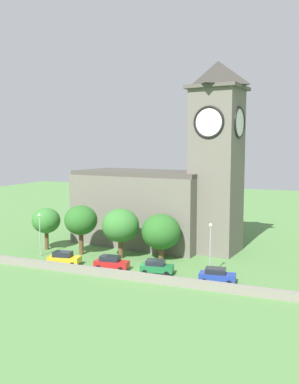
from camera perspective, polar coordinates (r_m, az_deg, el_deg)
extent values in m
plane|color=#517F42|center=(69.95, 4.04, -7.50)|extent=(200.00, 200.00, 0.00)
cube|color=#666056|center=(72.74, -0.79, -2.28)|extent=(23.67, 14.36, 11.64)
cube|color=#47433C|center=(72.08, -0.80, 2.58)|extent=(23.56, 13.43, 0.70)
cube|color=#666056|center=(66.56, 8.89, 2.60)|extent=(7.61, 7.61, 24.92)
cube|color=#4F4B43|center=(66.98, 9.08, 13.52)|extent=(8.83, 8.83, 0.50)
pyramid|color=#38352F|center=(67.29, 9.11, 15.32)|extent=(7.99, 7.99, 3.76)
cylinder|color=white|center=(63.27, 7.90, 9.21)|extent=(4.36, 0.65, 4.37)
torus|color=black|center=(63.27, 7.90, 9.21)|extent=(4.78, 0.97, 4.77)
cylinder|color=white|center=(65.40, 11.90, 9.04)|extent=(0.65, 4.36, 4.37)
torus|color=black|center=(65.40, 11.90, 9.04)|extent=(0.97, 4.78, 4.77)
cube|color=gray|center=(53.74, -2.02, -11.17)|extent=(43.05, 0.70, 1.03)
cube|color=gold|center=(61.48, -11.29, -8.81)|extent=(4.74, 2.74, 0.85)
cube|color=#1E232B|center=(61.37, -11.50, -8.11)|extent=(2.78, 2.13, 0.67)
cylinder|color=black|center=(61.90, -9.63, -9.07)|extent=(0.73, 0.47, 0.68)
cylinder|color=black|center=(60.19, -10.27, -9.53)|extent=(0.73, 0.47, 0.68)
cylinder|color=black|center=(63.00, -12.24, -8.86)|extent=(0.73, 0.47, 0.68)
cylinder|color=black|center=(61.32, -12.95, -9.29)|extent=(0.73, 0.47, 0.68)
cube|color=red|center=(58.39, -5.06, -9.52)|extent=(4.76, 2.20, 0.84)
cube|color=#1E232B|center=(58.27, -5.28, -8.78)|extent=(2.72, 1.79, 0.67)
cylinder|color=black|center=(58.75, -3.30, -9.83)|extent=(0.70, 0.38, 0.67)
cylinder|color=black|center=(57.17, -3.91, -10.29)|extent=(0.70, 0.38, 0.67)
cylinder|color=black|center=(59.86, -6.16, -9.55)|extent=(0.70, 0.38, 0.67)
cylinder|color=black|center=(58.30, -6.84, -9.99)|extent=(0.70, 0.38, 0.67)
cube|color=#1E6B38|center=(56.29, 1.01, -10.11)|extent=(4.44, 2.43, 0.83)
cube|color=#1E232B|center=(56.13, 0.80, -9.36)|extent=(2.57, 1.94, 0.66)
cylinder|color=black|center=(56.99, 2.65, -10.35)|extent=(0.71, 0.42, 0.67)
cylinder|color=black|center=(55.26, 2.27, -10.88)|extent=(0.71, 0.42, 0.67)
cylinder|color=black|center=(57.58, -0.20, -10.16)|extent=(0.71, 0.42, 0.67)
cylinder|color=black|center=(55.88, -0.66, -10.68)|extent=(0.71, 0.42, 0.67)
cube|color=#233D9E|center=(53.53, 9.03, -11.08)|extent=(4.55, 2.30, 0.81)
cube|color=#1E232B|center=(53.34, 8.81, -10.32)|extent=(2.62, 1.86, 0.64)
cylinder|color=black|center=(54.38, 10.72, -11.28)|extent=(0.68, 0.40, 0.65)
cylinder|color=black|center=(52.67, 10.55, -11.86)|extent=(0.68, 0.40, 0.65)
cylinder|color=black|center=(54.67, 7.56, -11.13)|extent=(0.68, 0.40, 0.65)
cylinder|color=black|center=(52.97, 7.28, -11.70)|extent=(0.68, 0.40, 0.65)
cylinder|color=#9EA0A5|center=(66.57, -14.39, -5.74)|extent=(0.14, 0.14, 5.99)
sphere|color=#F4EFCC|center=(65.99, -14.47, -3.01)|extent=(0.44, 0.44, 0.44)
cylinder|color=#9EA0A5|center=(55.65, 8.09, -7.80)|extent=(0.14, 0.14, 6.30)
sphere|color=#F4EFCC|center=(54.94, 8.15, -4.39)|extent=(0.44, 0.44, 0.44)
cylinder|color=brown|center=(70.67, -13.55, -6.26)|extent=(0.62, 0.62, 3.02)
ellipsoid|color=#33702D|center=(70.06, -13.61, -3.72)|extent=(4.46, 4.46, 4.01)
cylinder|color=brown|center=(63.85, -3.85, -7.53)|extent=(0.77, 0.77, 2.83)
ellipsoid|color=#33702D|center=(63.11, -3.88, -4.46)|extent=(5.50, 5.50, 4.95)
cylinder|color=brown|center=(66.51, -9.09, -6.77)|extent=(0.70, 0.70, 3.43)
ellipsoid|color=#286023|center=(65.80, -9.14, -3.72)|extent=(5.00, 5.00, 4.50)
cylinder|color=brown|center=(62.88, 1.54, -8.11)|extent=(0.80, 0.80, 2.01)
ellipsoid|color=#286023|center=(62.18, 1.55, -5.30)|extent=(5.71, 5.71, 5.14)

